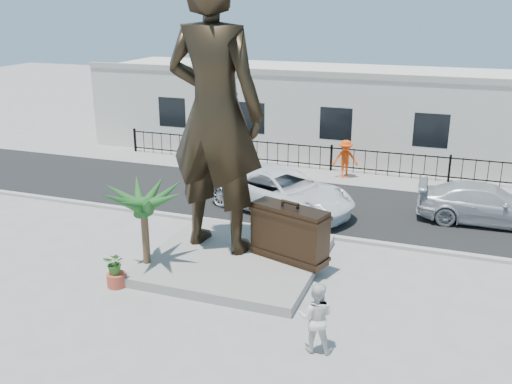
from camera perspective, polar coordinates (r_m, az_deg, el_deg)
ground at (r=16.84m, az=-2.35°, el=-9.50°), size 100.00×100.00×0.00m
street at (r=23.82m, az=4.92°, el=-0.92°), size 40.00×7.00×0.01m
curb at (r=20.65m, az=2.37°, el=-3.82°), size 40.00×0.25×0.12m
far_sidewalk at (r=27.51m, az=7.11°, el=1.71°), size 40.00×2.50×0.02m
plinth at (r=18.18m, az=-2.03°, el=-6.74°), size 5.20×5.20×0.30m
fence at (r=28.10m, az=7.53°, el=3.30°), size 22.00×0.10×1.20m
building at (r=31.77m, az=9.34°, el=7.95°), size 28.00×7.00×4.40m
statue at (r=17.55m, az=-4.14°, el=7.92°), size 3.42×2.45×8.78m
suitcase at (r=17.54m, az=3.36°, el=-4.14°), size 2.55×1.48×1.72m
tourist at (r=13.74m, az=6.02°, el=-12.36°), size 0.94×0.79×1.76m
car_white at (r=22.39m, az=2.58°, el=0.12°), size 6.60×4.79×1.67m
car_silver at (r=22.91m, az=22.02°, el=-1.12°), size 5.07×2.25×1.45m
worker at (r=26.95m, az=8.92°, el=3.28°), size 1.32×1.02×1.80m
palm_tree at (r=18.06m, az=-10.76°, el=-7.80°), size 1.80×1.80×3.20m
planter at (r=17.29m, az=-13.77°, el=-8.53°), size 0.56×0.56×0.40m
shrub at (r=17.06m, az=-13.91°, el=-6.91°), size 0.69×0.63×0.68m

